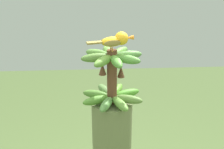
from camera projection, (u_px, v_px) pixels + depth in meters
The scene contains 2 objects.
banana_bunch at pixel (112, 77), 1.44m from camera, with size 0.31×0.31×0.28m.
perched_bird at pixel (116, 40), 1.36m from camera, with size 0.09×0.22×0.09m.
Camera 1 is at (1.33, -0.08, 2.03)m, focal length 46.94 mm.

